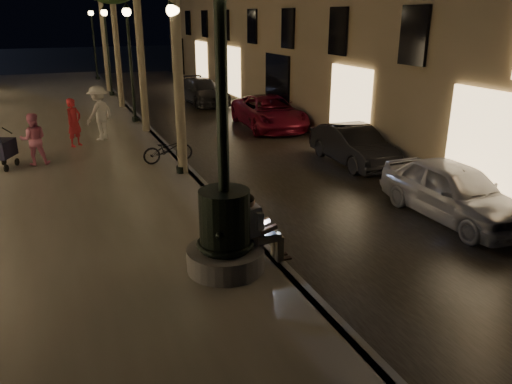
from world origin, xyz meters
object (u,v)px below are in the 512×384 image
lamp_curb_d (93,35)px  bicycle (168,149)px  fountain_lamppost (225,217)px  lamp_curb_c (107,40)px  stroller (2,149)px  car_front (454,191)px  lamp_curb_b (130,48)px  lamp_curb_a (176,66)px  pedestrian_pink (34,139)px  pedestrian_white (99,113)px  car_third (269,112)px  car_rear (202,91)px  pedestrian_red (74,122)px  seated_man_laptop (257,227)px  car_second (353,145)px

lamp_curb_d → bicycle: (-0.10, -22.78, -2.62)m
fountain_lamppost → lamp_curb_c: size_ratio=1.08×
lamp_curb_d → stroller: lamp_curb_d is taller
car_front → lamp_curb_b: bearing=110.7°
lamp_curb_b → lamp_curb_a: bearing=-90.0°
pedestrian_pink → pedestrian_white: (2.20, 2.65, 0.19)m
lamp_curb_c → car_third: lamp_curb_c is taller
lamp_curb_d → car_rear: 12.56m
fountain_lamppost → pedestrian_white: size_ratio=2.66×
pedestrian_red → bicycle: (2.52, -3.24, -0.42)m
lamp_curb_a → lamp_curb_d: same height
car_rear → pedestrian_red: bearing=-135.9°
lamp_curb_a → lamp_curb_c: size_ratio=1.00×
seated_man_laptop → lamp_curb_b: 14.19m
car_front → car_third: bearing=89.4°
seated_man_laptop → lamp_curb_a: lamp_curb_a is taller
seated_man_laptop → lamp_curb_d: size_ratio=0.29×
car_rear → pedestrian_red: size_ratio=2.72×
stroller → pedestrian_white: (3.08, 2.78, 0.37)m
car_rear → seated_man_laptop: bearing=-108.4°
car_second → car_third: (-0.31, 5.99, 0.05)m
lamp_curb_a → car_third: 7.97m
fountain_lamppost → pedestrian_pink: size_ratio=3.29×
seated_man_laptop → lamp_curb_b: size_ratio=0.29×
car_rear → lamp_curb_c: bearing=135.6°
fountain_lamppost → car_second: (6.20, 5.49, -0.60)m
lamp_curb_a → car_front: bearing=-45.8°
fountain_lamppost → pedestrian_pink: 9.10m
lamp_curb_c → pedestrian_white: 11.16m
pedestrian_pink → car_third: bearing=-160.9°
lamp_curb_c → lamp_curb_d: size_ratio=1.00×
lamp_curb_d → car_second: bearing=-77.4°
car_second → pedestrian_pink: size_ratio=2.36×
lamp_curb_b → pedestrian_pink: bearing=-125.4°
car_front → pedestrian_red: size_ratio=2.38×
fountain_lamppost → seated_man_laptop: 0.68m
lamp_curb_b → lamp_curb_c: size_ratio=1.00×
pedestrian_white → bicycle: bearing=67.7°
pedestrian_pink → bicycle: size_ratio=1.01×
lamp_curb_b → lamp_curb_d: 16.00m
pedestrian_pink → fountain_lamppost: bearing=111.6°
pedestrian_red → fountain_lamppost: bearing=-122.2°
seated_man_laptop → lamp_curb_a: 6.43m
seated_man_laptop → pedestrian_pink: size_ratio=0.87×
pedestrian_pink → car_front: bearing=140.2°
seated_man_laptop → lamp_curb_c: lamp_curb_c is taller
pedestrian_white → bicycle: 4.29m
lamp_curb_b → fountain_lamppost: bearing=-92.9°
lamp_curb_c → car_third: (5.19, -10.52, -2.57)m
car_front → fountain_lamppost: bearing=-173.7°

